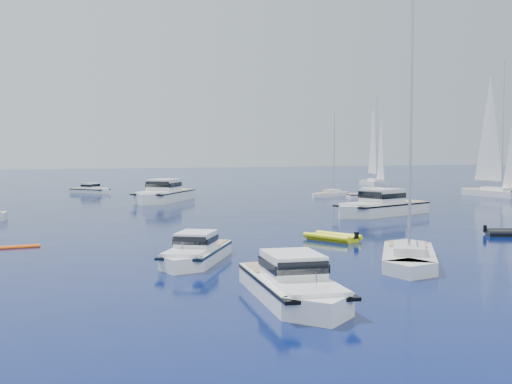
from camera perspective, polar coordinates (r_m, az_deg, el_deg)
ground at (r=40.29m, az=13.49°, el=-5.09°), size 400.00×400.00×0.00m
motor_cruiser_near at (r=26.50m, az=3.38°, el=-9.52°), size 4.59×9.64×2.43m
motor_cruiser_left at (r=35.35m, az=-5.39°, el=-6.22°), size 6.65×8.02×2.12m
motor_cruiser_centre at (r=62.34m, az=10.95°, el=-2.01°), size 12.66×7.05×3.18m
motor_cruiser_far_r at (r=83.56m, az=10.33°, el=-0.60°), size 7.54×4.24×1.89m
motor_cruiser_distant at (r=78.76m, az=-8.22°, el=-0.83°), size 11.34×12.83×3.46m
motor_cruiser_horizon at (r=96.50m, az=-14.39°, el=-0.10°), size 5.93×7.21×1.90m
sailboat_fore at (r=35.84m, az=13.36°, el=-6.16°), size 8.34×9.82×15.13m
sailboat_centre at (r=87.29m, az=6.61°, el=-0.39°), size 8.18×5.26×11.83m
sailboat_sails_r at (r=92.70m, az=20.35°, el=-0.36°), size 3.54×12.97×18.99m
sailboat_sails_far at (r=119.11m, az=10.43°, el=0.63°), size 5.67×11.64×16.56m
tender_yellow at (r=44.11m, az=6.79°, el=-4.27°), size 3.41×4.44×0.95m
tender_grey_near at (r=49.75m, az=21.63°, el=-3.61°), size 4.16×3.47×0.95m
kayak_orange at (r=43.06m, az=-20.45°, el=-4.66°), size 2.80×0.57×0.30m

